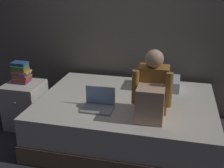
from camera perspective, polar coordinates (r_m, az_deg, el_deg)
ground_plane at (r=3.21m, az=-1.84°, el=-13.27°), size 8.00×8.00×0.00m
wall_back at (r=3.84m, az=2.76°, el=14.23°), size 5.60×0.10×2.70m
bed at (r=3.29m, az=2.88°, el=-7.21°), size 2.00×1.50×0.51m
nightstand at (r=3.72m, az=-17.21°, el=-4.07°), size 0.44×0.46×0.58m
person_sitting at (r=2.76m, az=8.19°, el=-1.49°), size 0.39×0.44×0.66m
laptop at (r=2.94m, az=-2.73°, el=-4.00°), size 0.32×0.23×0.22m
pillow at (r=3.53m, az=9.12°, el=0.35°), size 0.56×0.36×0.13m
book_stack at (r=3.62m, az=-18.10°, el=2.21°), size 0.21×0.17×0.26m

